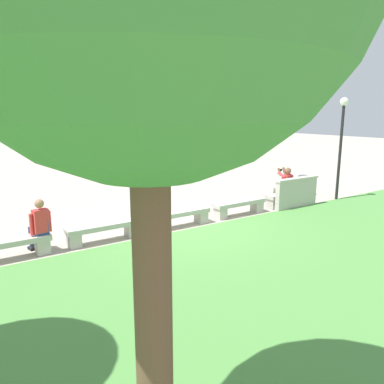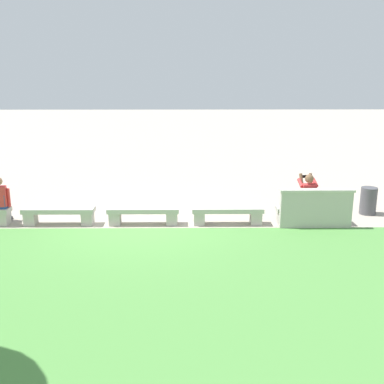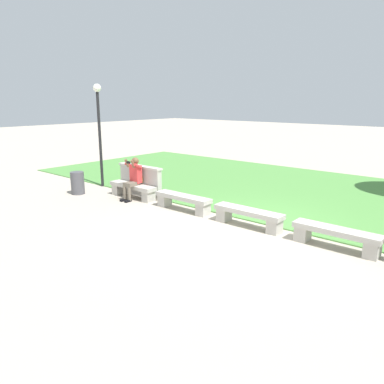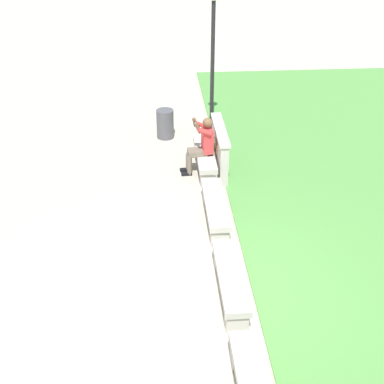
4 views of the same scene
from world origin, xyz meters
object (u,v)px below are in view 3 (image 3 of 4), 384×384
object	(u,v)px
bench_far	(336,235)
bench_mid	(248,215)
lamp_post	(99,120)
bench_main	(133,189)
trash_bin	(78,183)
bench_near	(183,200)
person_photographer	(133,176)

from	to	relation	value
bench_far	bench_mid	bearing A→B (deg)	180.00
bench_mid	lamp_post	size ratio (longest dim) A/B	0.51
bench_mid	bench_far	size ratio (longest dim) A/B	1.00
bench_main	trash_bin	world-z (taller)	trash_bin
bench_main	lamp_post	bearing A→B (deg)	169.92
bench_main	lamp_post	size ratio (longest dim) A/B	0.51
bench_near	trash_bin	size ratio (longest dim) A/B	2.43
bench_near	bench_mid	size ratio (longest dim) A/B	1.00
person_photographer	bench_far	bearing A→B (deg)	0.70
bench_far	lamp_post	world-z (taller)	lamp_post
bench_far	bench_near	bearing A→B (deg)	180.00
bench_far	lamp_post	bearing A→B (deg)	177.50
bench_main	bench_near	xyz separation A→B (m)	(2.17, 0.00, 0.00)
bench_far	trash_bin	world-z (taller)	trash_bin
bench_main	bench_mid	xyz separation A→B (m)	(4.33, 0.00, 0.00)
trash_bin	lamp_post	distance (m)	2.37
bench_mid	lamp_post	world-z (taller)	lamp_post
person_photographer	lamp_post	bearing A→B (deg)	168.64
trash_bin	bench_mid	bearing A→B (deg)	7.93
bench_main	bench_far	size ratio (longest dim) A/B	1.00
bench_main	person_photographer	xyz separation A→B (m)	(0.14, -0.08, 0.44)
bench_main	person_photographer	world-z (taller)	person_photographer
bench_near	lamp_post	distance (m)	4.78
lamp_post	trash_bin	bearing A→B (deg)	-75.27
trash_bin	lamp_post	bearing A→B (deg)	104.73
bench_mid	lamp_post	distance (m)	6.79
bench_far	lamp_post	distance (m)	8.87
trash_bin	lamp_post	xyz separation A→B (m)	(-0.32, 1.23, 2.01)
bench_main	bench_mid	bearing A→B (deg)	0.00
person_photographer	trash_bin	distance (m)	2.12
person_photographer	lamp_post	distance (m)	2.83
bench_near	person_photographer	bearing A→B (deg)	-177.82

